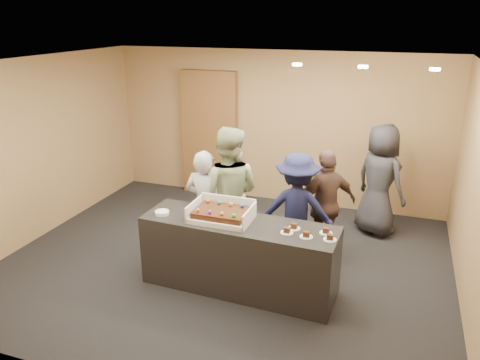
{
  "coord_description": "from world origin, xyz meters",
  "views": [
    {
      "loc": [
        2.11,
        -5.37,
        3.27
      ],
      "look_at": [
        0.22,
        0.0,
        1.24
      ],
      "focal_mm": 35.0,
      "sensor_mm": 36.0,
      "label": 1
    }
  ],
  "objects": [
    {
      "name": "ceiling_spotlights",
      "position": [
        1.6,
        0.5,
        2.67
      ],
      "size": [
        1.72,
        0.12,
        0.03
      ],
      "color": "#FFEAC6",
      "rests_on": "ceiling"
    },
    {
      "name": "slice_c",
      "position": [
        1.24,
        -0.66,
        0.92
      ],
      "size": [
        0.15,
        0.15,
        0.07
      ],
      "color": "white",
      "rests_on": "serving_counter"
    },
    {
      "name": "sheet_cake",
      "position": [
        0.17,
        -0.54,
        1.0
      ],
      "size": [
        0.63,
        0.44,
        0.12
      ],
      "color": "#34160B",
      "rests_on": "cake_box"
    },
    {
      "name": "person_navy_man",
      "position": [
        0.92,
        0.31,
        0.79
      ],
      "size": [
        1.09,
        0.71,
        1.58
      ],
      "primitive_type": "imported",
      "rotation": [
        0.0,
        0.0,
        3.27
      ],
      "color": "#141738",
      "rests_on": "floor"
    },
    {
      "name": "plate_stack",
      "position": [
        -0.59,
        -0.63,
        0.92
      ],
      "size": [
        0.18,
        0.18,
        0.04
      ],
      "primitive_type": "cylinder",
      "color": "white",
      "rests_on": "serving_counter"
    },
    {
      "name": "person_server_grey",
      "position": [
        -0.28,
        -0.0,
        0.79
      ],
      "size": [
        0.61,
        0.42,
        1.59
      ],
      "primitive_type": "imported",
      "rotation": [
        0.0,
        0.0,
        3.06
      ],
      "color": "#AAAAB0",
      "rests_on": "floor"
    },
    {
      "name": "slice_b",
      "position": [
        1.06,
        -0.49,
        0.92
      ],
      "size": [
        0.15,
        0.15,
        0.07
      ],
      "color": "white",
      "rests_on": "serving_counter"
    },
    {
      "name": "slice_a",
      "position": [
        1.01,
        -0.63,
        0.92
      ],
      "size": [
        0.15,
        0.15,
        0.07
      ],
      "color": "white",
      "rests_on": "serving_counter"
    },
    {
      "name": "serving_counter",
      "position": [
        0.39,
        -0.54,
        0.45
      ],
      "size": [
        2.43,
        0.8,
        0.9
      ],
      "primitive_type": "cube",
      "rotation": [
        0.0,
        0.0,
        -0.04
      ],
      "color": "black",
      "rests_on": "floor"
    },
    {
      "name": "person_dark_suit",
      "position": [
        1.89,
        1.69,
        0.87
      ],
      "size": [
        1.01,
        0.95,
        1.74
      ],
      "primitive_type": "imported",
      "rotation": [
        0.0,
        0.0,
        2.5
      ],
      "color": "#29292E",
      "rests_on": "floor"
    },
    {
      "name": "storage_cabinet",
      "position": [
        -1.23,
        2.41,
        1.16
      ],
      "size": [
        1.06,
        0.15,
        2.32
      ],
      "primitive_type": "cube",
      "color": "brown",
      "rests_on": "floor"
    },
    {
      "name": "cake_box",
      "position": [
        0.17,
        -0.51,
        0.95
      ],
      "size": [
        0.74,
        0.51,
        0.22
      ],
      "color": "white",
      "rests_on": "serving_counter"
    },
    {
      "name": "room",
      "position": [
        0.0,
        0.0,
        1.35
      ],
      "size": [
        6.04,
        6.0,
        2.7
      ],
      "color": "black",
      "rests_on": "ground"
    },
    {
      "name": "slice_e",
      "position": [
        1.5,
        -0.64,
        0.92
      ],
      "size": [
        0.15,
        0.15,
        0.07
      ],
      "color": "white",
      "rests_on": "serving_counter"
    },
    {
      "name": "slice_d",
      "position": [
        1.43,
        -0.49,
        0.92
      ],
      "size": [
        0.15,
        0.15,
        0.07
      ],
      "color": "white",
      "rests_on": "serving_counter"
    },
    {
      "name": "person_brown_extra",
      "position": [
        1.25,
        0.64,
        0.78
      ],
      "size": [
        0.95,
        0.88,
        1.57
      ],
      "primitive_type": "imported",
      "rotation": [
        0.0,
        0.0,
        3.83
      ],
      "color": "brown",
      "rests_on": "floor"
    },
    {
      "name": "person_sage_man",
      "position": [
        -0.03,
        0.19,
        0.94
      ],
      "size": [
        1.0,
        0.83,
        1.88
      ],
      "primitive_type": "imported",
      "rotation": [
        0.0,
        0.0,
        3.27
      ],
      "color": "#929E75",
      "rests_on": "floor"
    }
  ]
}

